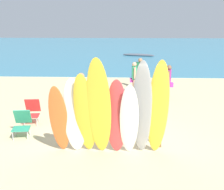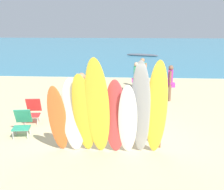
# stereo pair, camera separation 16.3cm
# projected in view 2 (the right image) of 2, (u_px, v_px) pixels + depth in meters

# --- Properties ---
(ground) EXTENTS (60.00, 60.00, 0.00)m
(ground) POSITION_uv_depth(u_px,v_px,m) (123.00, 67.00, 21.52)
(ground) COLOR #D3BC8C
(ocean_water) EXTENTS (60.00, 40.00, 0.02)m
(ocean_water) POSITION_uv_depth(u_px,v_px,m) (126.00, 47.00, 36.86)
(ocean_water) COLOR teal
(ocean_water) RESTS_ON ground
(surfboard_rack) EXTENTS (2.91, 0.07, 0.69)m
(surfboard_rack) POSITION_uv_depth(u_px,v_px,m) (109.00, 128.00, 7.87)
(surfboard_rack) COLOR brown
(surfboard_rack) RESTS_ON ground
(surfboard_orange_0) EXTENTS (0.50, 0.86, 1.98)m
(surfboard_orange_0) POSITION_uv_depth(u_px,v_px,m) (58.00, 120.00, 7.18)
(surfboard_orange_0) COLOR orange
(surfboard_orange_0) RESTS_ON ground
(surfboard_white_1) EXTENTS (0.63, 0.83, 2.17)m
(surfboard_white_1) POSITION_uv_depth(u_px,v_px,m) (73.00, 117.00, 7.13)
(surfboard_white_1) COLOR white
(surfboard_white_1) RESTS_ON ground
(surfboard_yellow_2) EXTENTS (0.56, 1.07, 2.30)m
(surfboard_yellow_2) POSITION_uv_depth(u_px,v_px,m) (84.00, 115.00, 7.03)
(surfboard_yellow_2) COLOR yellow
(surfboard_yellow_2) RESTS_ON ground
(surfboard_yellow_3) EXTENTS (0.60, 1.18, 2.69)m
(surfboard_yellow_3) POSITION_uv_depth(u_px,v_px,m) (98.00, 110.00, 6.84)
(surfboard_yellow_3) COLOR yellow
(surfboard_yellow_3) RESTS_ON ground
(surfboard_red_4) EXTENTS (0.53, 0.75, 2.13)m
(surfboard_red_4) POSITION_uv_depth(u_px,v_px,m) (115.00, 118.00, 7.09)
(surfboard_red_4) COLOR #D13D42
(surfboard_red_4) RESTS_ON ground
(surfboard_white_5) EXTENTS (0.48, 0.87, 2.04)m
(surfboard_white_5) POSITION_uv_depth(u_px,v_px,m) (128.00, 121.00, 7.02)
(surfboard_white_5) COLOR white
(surfboard_white_5) RESTS_ON ground
(surfboard_grey_6) EXTENTS (0.56, 1.06, 2.60)m
(surfboard_grey_6) POSITION_uv_depth(u_px,v_px,m) (141.00, 110.00, 6.93)
(surfboard_grey_6) COLOR #999EA3
(surfboard_grey_6) RESTS_ON ground
(surfboard_yellow_7) EXTENTS (0.53, 1.01, 2.62)m
(surfboard_yellow_7) POSITION_uv_depth(u_px,v_px,m) (157.00, 110.00, 6.91)
(surfboard_yellow_7) COLOR yellow
(surfboard_yellow_7) RESTS_ON ground
(beachgoer_midbeach) EXTENTS (0.43, 0.48, 1.60)m
(beachgoer_midbeach) POSITION_uv_depth(u_px,v_px,m) (142.00, 72.00, 14.36)
(beachgoer_midbeach) COLOR #9E704C
(beachgoer_midbeach) RESTS_ON ground
(beachgoer_near_rack) EXTENTS (0.40, 0.58, 1.55)m
(beachgoer_near_rack) POSITION_uv_depth(u_px,v_px,m) (170.00, 80.00, 12.37)
(beachgoer_near_rack) COLOR brown
(beachgoer_near_rack) RESTS_ON ground
(beachgoer_strolling) EXTENTS (0.44, 0.64, 1.71)m
(beachgoer_strolling) POSITION_uv_depth(u_px,v_px,m) (82.00, 93.00, 9.79)
(beachgoer_strolling) COLOR #9E704C
(beachgoer_strolling) RESTS_ON ground
(beachgoer_photographing) EXTENTS (0.40, 0.58, 1.54)m
(beachgoer_photographing) POSITION_uv_depth(u_px,v_px,m) (136.00, 76.00, 13.37)
(beachgoer_photographing) COLOR tan
(beachgoer_photographing) RESTS_ON ground
(beach_chair_red) EXTENTS (0.58, 0.76, 0.81)m
(beach_chair_red) POSITION_uv_depth(u_px,v_px,m) (33.00, 110.00, 9.83)
(beach_chair_red) COLOR #B7B7BC
(beach_chair_red) RESTS_ON ground
(beach_chair_blue) EXTENTS (0.60, 0.79, 0.80)m
(beach_chair_blue) POSITION_uv_depth(u_px,v_px,m) (22.00, 122.00, 8.68)
(beach_chair_blue) COLOR #B7B7BC
(beach_chair_blue) RESTS_ON ground
(distant_boat) EXTENTS (3.20, 1.34, 0.26)m
(distant_boat) POSITION_uv_depth(u_px,v_px,m) (142.00, 55.00, 27.96)
(distant_boat) COLOR #4C515B
(distant_boat) RESTS_ON ground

